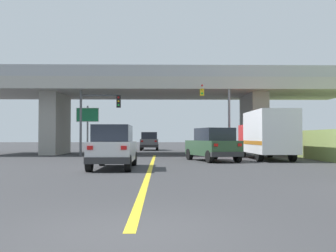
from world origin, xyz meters
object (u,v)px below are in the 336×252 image
sedan_oncoming (149,141)px  box_truck (267,134)px  suv_lead (114,147)px  traffic_signal_nearside (220,106)px  traffic_signal_farside (95,112)px  suv_crossing (213,145)px  highway_sign (88,119)px

sedan_oncoming → box_truck: bearing=-66.4°
suv_lead → sedan_oncoming: same height
traffic_signal_nearside → traffic_signal_farside: (-9.71, 0.63, -0.47)m
box_truck → traffic_signal_nearside: (-2.37, 4.52, 2.26)m
suv_lead → traffic_signal_nearside: traffic_signal_nearside is taller
suv_crossing → box_truck: size_ratio=0.67×
suv_lead → highway_sign: size_ratio=1.19×
traffic_signal_farside → highway_sign: 1.86m
suv_lead → traffic_signal_nearside: 13.76m
suv_crossing → traffic_signal_nearside: traffic_signal_nearside is taller
traffic_signal_nearside → suv_lead: bearing=-120.2°
sedan_oncoming → highway_sign: size_ratio=1.19×
box_truck → traffic_signal_farside: traffic_signal_farside is taller
suv_crossing → traffic_signal_nearside: 6.85m
sedan_oncoming → traffic_signal_nearside: size_ratio=0.78×
suv_lead → box_truck: bearing=37.9°
traffic_signal_farside → highway_sign: size_ratio=1.32×
suv_lead → sedan_oncoming: 25.88m
traffic_signal_nearside → highway_sign: traffic_signal_nearside is taller
suv_lead → traffic_signal_farside: bearing=103.5°
suv_lead → box_truck: (9.14, 7.10, 0.63)m
traffic_signal_farside → traffic_signal_nearside: bearing=-3.7°
suv_crossing → traffic_signal_farside: size_ratio=0.91×
traffic_signal_nearside → traffic_signal_farside: traffic_signal_nearside is taller
sedan_oncoming → traffic_signal_farside: (-3.89, -13.61, 2.41)m
box_truck → highway_sign: (-12.93, 6.74, 1.33)m
suv_lead → traffic_signal_nearside: (6.77, 11.62, 2.89)m
suv_crossing → traffic_signal_farside: 10.96m
traffic_signal_nearside → traffic_signal_farside: bearing=176.3°
suv_lead → highway_sign: (-3.79, 13.84, 1.96)m
highway_sign → sedan_oncoming: bearing=68.5°
traffic_signal_nearside → highway_sign: (-10.57, 2.22, -0.92)m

